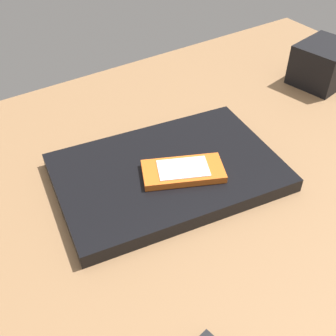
{
  "coord_description": "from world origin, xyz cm",
  "views": [
    {
      "loc": [
        -29.19,
        -36.52,
        46.0
      ],
      "look_at": [
        -3.13,
        3.18,
        5.0
      ],
      "focal_mm": 44.38,
      "sensor_mm": 36.0,
      "label": 1
    }
  ],
  "objects": [
    {
      "name": "cell_phone_on_laptop",
      "position": [
        -2.18,
        0.58,
        5.83
      ],
      "size": [
        13.24,
        10.21,
        1.21
      ],
      "color": "orange",
      "rests_on": "laptop_closed"
    },
    {
      "name": "laptop_closed",
      "position": [
        -3.13,
        3.18,
        4.13
      ],
      "size": [
        36.31,
        26.69,
        2.26
      ],
      "primitive_type": "cube",
      "rotation": [
        0.0,
        0.0,
        -0.15
      ],
      "color": "black",
      "rests_on": "desk_surface"
    },
    {
      "name": "desk_surface",
      "position": [
        0.0,
        0.0,
        1.5
      ],
      "size": [
        120.0,
        80.0,
        3.0
      ],
      "primitive_type": "cube",
      "color": "olive",
      "rests_on": "ground"
    },
    {
      "name": "desk_organizer",
      "position": [
        39.63,
        10.96,
        7.06
      ],
      "size": [
        12.73,
        11.48,
        8.13
      ],
      "primitive_type": "cube",
      "rotation": [
        0.0,
        0.0,
        0.19
      ],
      "color": "black",
      "rests_on": "desk_surface"
    }
  ]
}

